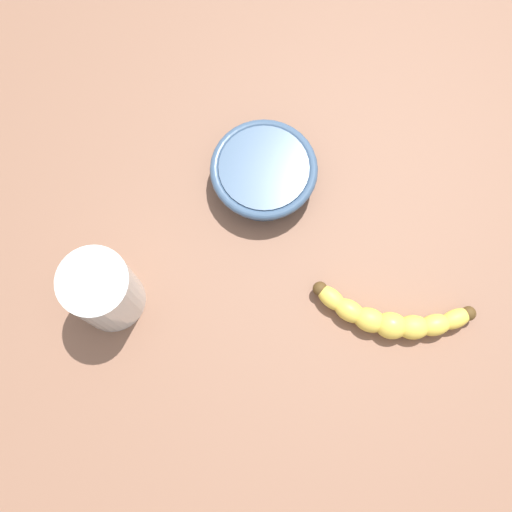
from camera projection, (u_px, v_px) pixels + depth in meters
wooden_tabletop at (291, 311)px, 76.72cm from camera, size 120.00×120.00×3.00cm
banana at (392, 318)px, 73.33cm from camera, size 16.61×12.44×3.23cm
smoothie_glass at (104, 292)px, 70.89cm from camera, size 7.97×7.97×10.51cm
ceramic_bowl at (264, 172)px, 77.18cm from camera, size 13.39×13.39×4.26cm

